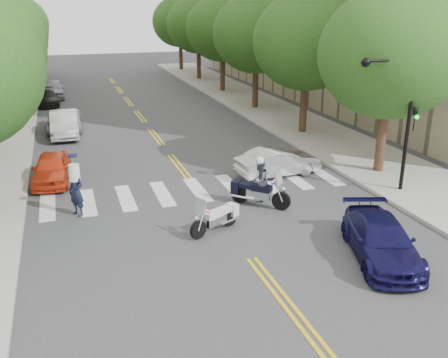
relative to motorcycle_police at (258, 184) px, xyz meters
name	(u,v)px	position (x,y,z in m)	size (l,w,h in m)	color
ground	(251,259)	(-1.83, -4.04, -0.91)	(140.00, 140.00, 0.00)	#38383A
sidewalk_right	(263,107)	(7.67, 17.96, -0.84)	(5.00, 60.00, 0.15)	#9E9991
tree_l_3	(5,32)	(-10.63, 25.96, 4.64)	(6.40, 6.40, 8.45)	#382316
tree_l_4	(12,27)	(-10.63, 33.96, 4.64)	(6.40, 6.40, 8.45)	#382316
tree_l_5	(17,24)	(-10.63, 41.96, 4.64)	(6.40, 6.40, 8.45)	#382316
tree_r_0	(391,54)	(6.97, 1.96, 4.64)	(6.40, 6.40, 8.45)	#382316
tree_r_1	(307,41)	(6.97, 9.96, 4.64)	(6.40, 6.40, 8.45)	#382316
tree_r_2	(256,33)	(6.97, 17.96, 4.64)	(6.40, 6.40, 8.45)	#382316
tree_r_3	(223,28)	(6.97, 25.96, 4.64)	(6.40, 6.40, 8.45)	#382316
tree_r_4	(198,25)	(6.97, 33.96, 4.64)	(6.40, 6.40, 8.45)	#382316
tree_r_5	(180,22)	(6.97, 41.96, 4.64)	(6.40, 6.40, 8.45)	#382316
traffic_signal_pole	(401,107)	(5.89, -0.55, 2.81)	(2.82, 0.42, 6.00)	black
motorcycle_police	(258,184)	(0.00, 0.00, 0.00)	(1.98, 1.98, 2.06)	black
motorcycle_parked	(218,217)	(-2.19, -1.69, -0.42)	(2.06, 1.23, 1.42)	black
officer_standing	(76,191)	(-6.89, 1.25, 0.06)	(0.71, 0.47, 1.95)	black
convertible	(278,162)	(2.27, 3.13, -0.25)	(1.40, 4.02, 1.33)	silver
sedan_blue	(381,240)	(2.06, -5.29, -0.27)	(1.79, 4.41, 1.28)	#100E3A
parked_car_a	(52,168)	(-7.79, 5.46, -0.26)	(1.55, 3.86, 1.32)	red
parked_car_b	(64,124)	(-7.06, 13.96, -0.16)	(1.59, 4.55, 1.50)	#BEBEBE
parked_car_c	(64,120)	(-7.03, 15.46, -0.28)	(2.10, 4.55, 1.26)	#9D9FA4
parked_car_d	(47,98)	(-8.13, 24.46, -0.32)	(1.67, 4.11, 1.19)	black
parked_car_e	(53,89)	(-7.61, 27.69, -0.17)	(1.75, 4.34, 1.48)	#A5A6AA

